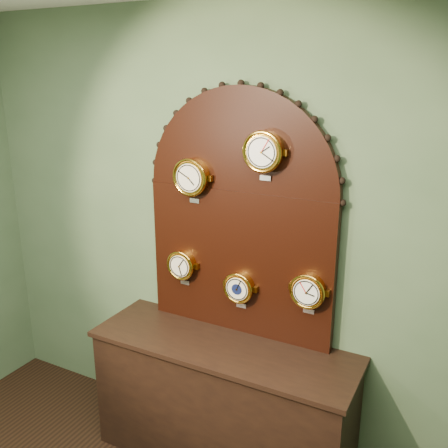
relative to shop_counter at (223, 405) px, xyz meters
The scene contains 8 objects.
wall_back 1.04m from the shop_counter, 90.00° to the left, with size 4.00×4.00×0.00m, color #4A6243.
shop_counter is the anchor object (origin of this frame).
display_board 1.25m from the shop_counter, 90.00° to the left, with size 1.26×0.06×1.53m.
roman_clock 1.43m from the shop_counter, 152.23° to the left, with size 0.23×0.08×0.28m.
arabic_clock 1.60m from the shop_counter, 41.47° to the left, with size 0.23×0.08×0.28m.
hygrometer 0.91m from the shop_counter, 157.63° to the left, with size 0.19×0.08×0.25m.
barometer 0.76m from the shop_counter, 77.82° to the left, with size 0.20×0.08×0.25m.
tide_clock 0.95m from the shop_counter, 18.33° to the left, with size 0.21×0.08×0.26m.
Camera 1 is at (1.25, -0.11, 2.40)m, focal length 40.05 mm.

